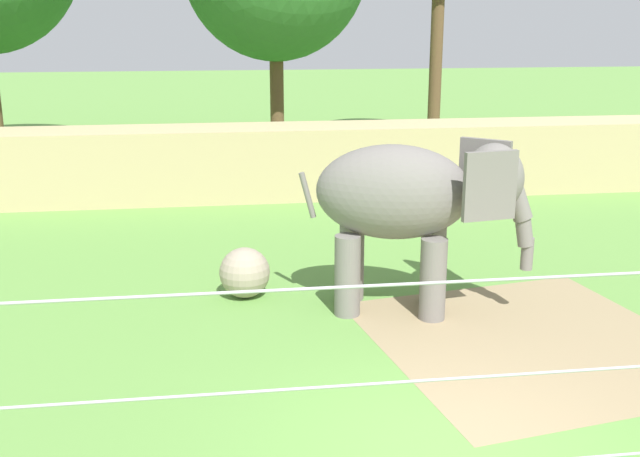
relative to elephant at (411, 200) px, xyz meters
The scene contains 5 objects.
ground_plane 4.52m from the elephant, 96.62° to the right, with size 120.00×120.00×0.00m, color #609342.
dirt_patch 2.78m from the elephant, 45.35° to the right, with size 4.38×4.56×0.01m, color #937F5B.
embankment_wall 8.36m from the elephant, 93.30° to the left, with size 36.00×1.80×1.83m, color tan.
elephant is the anchor object (origin of this frame).
enrichment_ball 3.08m from the elephant, 160.19° to the left, with size 0.85×0.85×0.85m, color gray.
Camera 1 is at (-2.51, -7.12, 4.60)m, focal length 42.77 mm.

